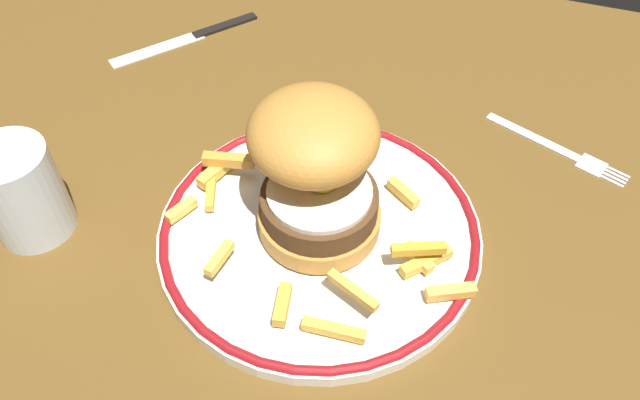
# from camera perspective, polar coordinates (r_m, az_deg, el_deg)

# --- Properties ---
(ground_plane) EXTENTS (1.32, 0.91, 0.04)m
(ground_plane) POSITION_cam_1_polar(r_m,az_deg,el_deg) (0.55, -0.04, -4.65)
(ground_plane) COLOR brown
(dinner_plate) EXTENTS (0.27, 0.27, 0.02)m
(dinner_plate) POSITION_cam_1_polar(r_m,az_deg,el_deg) (0.53, 0.00, -2.69)
(dinner_plate) COLOR white
(dinner_plate) RESTS_ON ground_plane
(burger) EXTENTS (0.14, 0.14, 0.11)m
(burger) POSITION_cam_1_polar(r_m,az_deg,el_deg) (0.49, -0.34, 3.00)
(burger) COLOR #BB8036
(burger) RESTS_ON dinner_plate
(fries_pile) EXTENTS (0.26, 0.21, 0.02)m
(fries_pile) POSITION_cam_1_polar(r_m,az_deg,el_deg) (0.52, -0.24, -1.46)
(fries_pile) COLOR gold
(fries_pile) RESTS_ON dinner_plate
(water_glass) EXTENTS (0.07, 0.07, 0.09)m
(water_glass) POSITION_cam_1_polar(r_m,az_deg,el_deg) (0.57, -25.29, 0.31)
(water_glass) COLOR silver
(water_glass) RESTS_ON ground_plane
(fork) EXTENTS (0.14, 0.06, 0.00)m
(fork) POSITION_cam_1_polar(r_m,az_deg,el_deg) (0.65, 20.83, 4.37)
(fork) COLOR silver
(fork) RESTS_ON ground_plane
(knife) EXTENTS (0.12, 0.15, 0.01)m
(knife) POSITION_cam_1_polar(r_m,az_deg,el_deg) (0.77, -11.04, 14.56)
(knife) COLOR black
(knife) RESTS_ON ground_plane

